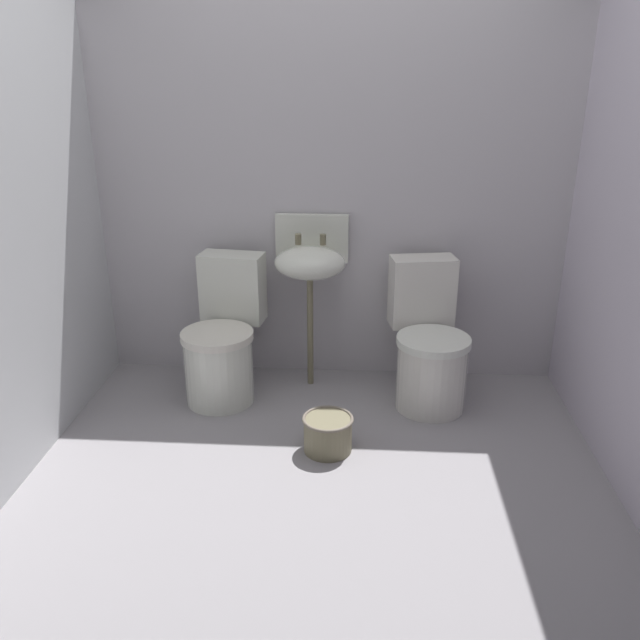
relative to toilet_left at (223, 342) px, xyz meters
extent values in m
cube|color=gray|center=(0.59, -0.89, -0.36)|extent=(3.09, 2.88, 0.08)
cube|color=#B6B1B6|center=(0.59, 0.40, 0.73)|extent=(3.09, 0.10, 2.10)
cylinder|color=silver|center=(-0.01, -0.09, -0.13)|extent=(0.43, 0.43, 0.38)
cylinder|color=silver|center=(-0.01, -0.09, 0.08)|extent=(0.45, 0.45, 0.04)
cube|color=silver|center=(0.03, 0.21, 0.26)|extent=(0.38, 0.23, 0.40)
cylinder|color=silver|center=(1.17, -0.09, -0.13)|extent=(0.44, 0.44, 0.38)
cylinder|color=silver|center=(1.17, -0.09, 0.08)|extent=(0.46, 0.46, 0.04)
cube|color=silver|center=(1.12, 0.21, 0.26)|extent=(0.38, 0.24, 0.40)
cylinder|color=#70694E|center=(0.48, 0.16, 0.01)|extent=(0.04, 0.04, 0.66)
ellipsoid|color=silver|center=(0.48, 0.16, 0.43)|extent=(0.40, 0.32, 0.18)
cube|color=silver|center=(0.48, 0.33, 0.53)|extent=(0.42, 0.04, 0.28)
cylinder|color=#70694E|center=(0.41, 0.22, 0.55)|extent=(0.04, 0.04, 0.06)
cylinder|color=#70694E|center=(0.55, 0.22, 0.55)|extent=(0.04, 0.04, 0.06)
cylinder|color=#70694E|center=(0.62, -0.57, -0.23)|extent=(0.24, 0.24, 0.18)
torus|color=#6D6256|center=(0.62, -0.57, -0.15)|extent=(0.25, 0.25, 0.02)
camera|label=1|loc=(0.77, -3.38, 1.48)|focal=37.00mm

